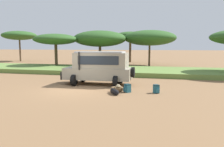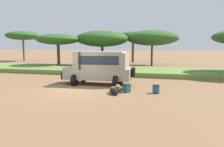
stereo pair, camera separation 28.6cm
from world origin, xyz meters
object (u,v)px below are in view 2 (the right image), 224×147
object	(u,v)px
backpack_cluster_center	(156,89)
acacia_tree_far_right	(152,38)
safari_vehicle	(100,67)
acacia_tree_centre_back	(102,39)
acacia_tree_right_mid	(133,36)
duffel_bag_low_black_case	(116,89)
backpack_beside_front_wheel	(127,88)
acacia_tree_left_mid	(58,39)
acacia_tree_far_left	(23,36)
duffel_bag_soft_canvas	(114,92)

from	to	relation	value
backpack_cluster_center	acacia_tree_far_right	distance (m)	18.93
safari_vehicle	acacia_tree_centre_back	world-z (taller)	acacia_tree_centre_back
backpack_cluster_center	acacia_tree_far_right	bearing A→B (deg)	95.84
safari_vehicle	acacia_tree_centre_back	bearing A→B (deg)	107.10
safari_vehicle	acacia_tree_right_mid	bearing A→B (deg)	93.85
safari_vehicle	duffel_bag_low_black_case	world-z (taller)	safari_vehicle
backpack_cluster_center	acacia_tree_centre_back	distance (m)	18.51
duffel_bag_low_black_case	acacia_tree_centre_back	distance (m)	17.75
backpack_beside_front_wheel	acacia_tree_right_mid	world-z (taller)	acacia_tree_right_mid
acacia_tree_left_mid	acacia_tree_far_right	distance (m)	12.95
safari_vehicle	backpack_cluster_center	bearing A→B (deg)	-26.28
backpack_cluster_center	backpack_beside_front_wheel	bearing A→B (deg)	-173.78
backpack_cluster_center	duffel_bag_low_black_case	distance (m)	2.41
backpack_cluster_center	acacia_tree_far_left	distance (m)	35.20
acacia_tree_far_left	acacia_tree_centre_back	distance (m)	19.18
duffel_bag_soft_canvas	acacia_tree_far_left	xyz separation A→B (m)	(-24.09, 23.72, 4.66)
backpack_cluster_center	duffel_bag_low_black_case	world-z (taller)	backpack_cluster_center
duffel_bag_soft_canvas	acacia_tree_centre_back	bearing A→B (deg)	109.95
safari_vehicle	acacia_tree_far_right	size ratio (longest dim) A/B	0.70
backpack_cluster_center	duffel_bag_soft_canvas	bearing A→B (deg)	-158.12
duffel_bag_soft_canvas	backpack_cluster_center	bearing A→B (deg)	21.88
backpack_cluster_center	duffel_bag_low_black_case	size ratio (longest dim) A/B	0.66
acacia_tree_left_mid	safari_vehicle	bearing A→B (deg)	-48.86
acacia_tree_far_left	acacia_tree_left_mid	world-z (taller)	acacia_tree_far_left
duffel_bag_low_black_case	duffel_bag_soft_canvas	world-z (taller)	duffel_bag_low_black_case
safari_vehicle	acacia_tree_left_mid	xyz separation A→B (m)	(-9.22, 10.55, 2.41)
acacia_tree_left_mid	backpack_beside_front_wheel	bearing A→B (deg)	-47.60
backpack_beside_front_wheel	acacia_tree_right_mid	bearing A→B (deg)	99.07
duffel_bag_low_black_case	duffel_bag_soft_canvas	size ratio (longest dim) A/B	0.94
backpack_cluster_center	acacia_tree_left_mid	xyz separation A→B (m)	(-13.46, 12.65, 3.45)
duffel_bag_low_black_case	duffel_bag_soft_canvas	distance (m)	0.73
acacia_tree_centre_back	backpack_cluster_center	bearing A→B (deg)	-61.99
acacia_tree_far_left	acacia_tree_left_mid	xyz separation A→B (m)	(12.99, -10.13, -1.12)
safari_vehicle	acacia_tree_right_mid	distance (m)	23.43
safari_vehicle	acacia_tree_right_mid	world-z (taller)	acacia_tree_right_mid
safari_vehicle	acacia_tree_left_mid	bearing A→B (deg)	131.14
backpack_cluster_center	acacia_tree_left_mid	bearing A→B (deg)	136.78
duffel_bag_soft_canvas	acacia_tree_centre_back	world-z (taller)	acacia_tree_centre_back
acacia_tree_right_mid	duffel_bag_soft_canvas	bearing A→B (deg)	-82.53
duffel_bag_low_black_case	acacia_tree_far_right	bearing A→B (deg)	88.45
duffel_bag_low_black_case	acacia_tree_far_left	bearing A→B (deg)	136.30
safari_vehicle	acacia_tree_far_right	distance (m)	16.75
acacia_tree_centre_back	acacia_tree_left_mid	bearing A→B (deg)	-145.55
acacia_tree_far_right	acacia_tree_centre_back	bearing A→B (deg)	-159.93
acacia_tree_centre_back	acacia_tree_right_mid	world-z (taller)	acacia_tree_right_mid
acacia_tree_centre_back	acacia_tree_far_right	distance (m)	7.07
acacia_tree_centre_back	acacia_tree_far_left	bearing A→B (deg)	159.39
backpack_beside_front_wheel	acacia_tree_centre_back	distance (m)	17.95
duffel_bag_low_black_case	acacia_tree_right_mid	xyz separation A→B (m)	(-3.40, 25.45, 4.45)
duffel_bag_soft_canvas	acacia_tree_left_mid	size ratio (longest dim) A/B	0.14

